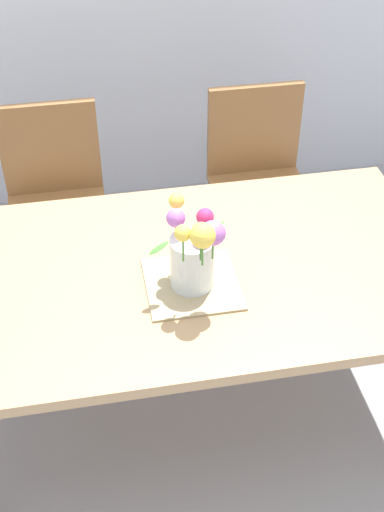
# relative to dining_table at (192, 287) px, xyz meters

# --- Properties ---
(ground_plane) EXTENTS (12.00, 12.00, 0.00)m
(ground_plane) POSITION_rel_dining_table_xyz_m (0.00, 0.00, -0.64)
(ground_plane) COLOR #939399
(dining_table) EXTENTS (1.68, 0.94, 0.73)m
(dining_table) POSITION_rel_dining_table_xyz_m (0.00, 0.00, 0.00)
(dining_table) COLOR tan
(dining_table) RESTS_ON ground_plane
(chair_left) EXTENTS (0.42, 0.42, 0.90)m
(chair_left) POSITION_rel_dining_table_xyz_m (-0.45, 0.81, -0.13)
(chair_left) COLOR olive
(chair_left) RESTS_ON ground_plane
(chair_right) EXTENTS (0.42, 0.42, 0.90)m
(chair_right) POSITION_rel_dining_table_xyz_m (0.45, 0.81, -0.13)
(chair_right) COLOR olive
(chair_right) RESTS_ON ground_plane
(placemat) EXTENTS (0.30, 0.30, 0.01)m
(placemat) POSITION_rel_dining_table_xyz_m (-0.02, -0.08, 0.09)
(placemat) COLOR tan
(placemat) RESTS_ON dining_table
(flower_vase) EXTENTS (0.25, 0.27, 0.31)m
(flower_vase) POSITION_rel_dining_table_xyz_m (-0.01, -0.10, 0.24)
(flower_vase) COLOR silver
(flower_vase) RESTS_ON placemat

